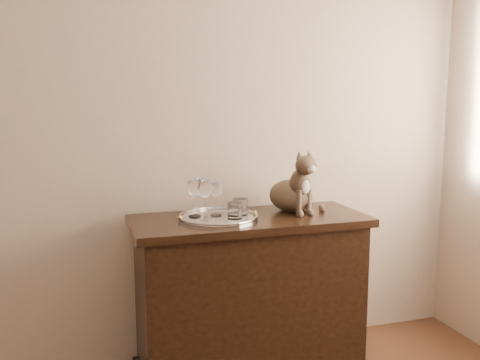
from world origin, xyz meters
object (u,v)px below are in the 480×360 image
Objects in this scene: cat at (291,180)px; wine_glass_d at (216,198)px; tumbler_a at (235,211)px; wine_glass_a at (195,197)px; wine_glass_c at (205,199)px; sideboard at (249,296)px; tray at (218,218)px; tumbler_c at (240,207)px.

wine_glass_d is at bearing 170.17° from cat.
wine_glass_d reaches higher than tumbler_a.
wine_glass_a is 0.08m from wine_glass_c.
sideboard is at bearing 28.25° from tumbler_a.
wine_glass_d reaches higher than tray.
cat reaches higher than tumbler_a.
wine_glass_c is at bearing 176.95° from cat.
cat is at bearing 7.53° from tray.
wine_glass_a is 0.99× the size of wine_glass_c.
wine_glass_c is at bearing -160.29° from tray.
cat is at bearing 1.36° from wine_glass_a.
wine_glass_c is (0.04, -0.07, 0.00)m from wine_glass_a.
wine_glass_d is at bearing -3.66° from wine_glass_a.
tumbler_c is (-0.04, 0.02, 0.48)m from sideboard.
wine_glass_a is 2.38× the size of tumbler_c.
wine_glass_c reaches higher than tray.
wine_glass_d is (0.11, -0.01, -0.01)m from wine_glass_a.
cat reaches higher than sideboard.
wine_glass_c is (-0.07, -0.03, 0.11)m from tray.
wine_glass_c is 0.16m from tumbler_a.
cat reaches higher than tumbler_c.
tumbler_a is at bearing -55.41° from wine_glass_d.
tumbler_a is (0.07, -0.07, 0.05)m from tray.
wine_glass_a reaches higher than tumbler_a.
wine_glass_a is 0.53m from cat.
cat is at bearing 2.66° from wine_glass_d.
tray is (-0.16, 0.01, 0.43)m from sideboard.
sideboard is at bearing -5.29° from tray.
cat is at bearing 9.36° from tumbler_c.
wine_glass_c reaches higher than wine_glass_a.
wine_glass_d is (0.07, 0.06, -0.01)m from wine_glass_c.
tumbler_c is at bearing 154.41° from sideboard.
wine_glass_d is at bearing 124.59° from tumbler_a.
tumbler_a is (-0.09, -0.05, 0.47)m from sideboard.
tray reaches higher than sideboard.
wine_glass_a reaches higher than tray.
wine_glass_a is at bearing 159.06° from tray.
wine_glass_d is (-0.16, 0.05, 0.52)m from sideboard.
wine_glass_d is at bearing 41.08° from wine_glass_c.
tumbler_a is at bearing -125.47° from tumbler_c.
tray is 0.10m from tumbler_a.
wine_glass_a reaches higher than tumbler_c.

